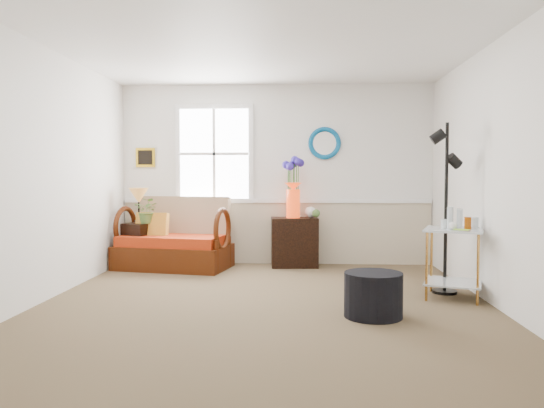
{
  "coord_description": "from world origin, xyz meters",
  "views": [
    {
      "loc": [
        0.35,
        -5.21,
        1.27
      ],
      "look_at": [
        0.05,
        0.46,
        0.98
      ],
      "focal_mm": 35.0,
      "sensor_mm": 36.0,
      "label": 1
    }
  ],
  "objects_px": {
    "loveseat": "(173,233)",
    "floor_lamp": "(446,208)",
    "ottoman": "(373,295)",
    "cabinet": "(294,242)",
    "lamp_stand": "(139,245)",
    "side_table": "(453,263)"
  },
  "relations": [
    {
      "from": "loveseat",
      "to": "floor_lamp",
      "type": "xyz_separation_m",
      "value": [
        3.33,
        -1.39,
        0.43
      ]
    },
    {
      "from": "floor_lamp",
      "to": "ottoman",
      "type": "height_order",
      "value": "floor_lamp"
    },
    {
      "from": "cabinet",
      "to": "ottoman",
      "type": "bearing_deg",
      "value": -79.04
    },
    {
      "from": "lamp_stand",
      "to": "cabinet",
      "type": "distance_m",
      "value": 2.18
    },
    {
      "from": "lamp_stand",
      "to": "cabinet",
      "type": "bearing_deg",
      "value": 5.17
    },
    {
      "from": "side_table",
      "to": "ottoman",
      "type": "bearing_deg",
      "value": -139.77
    },
    {
      "from": "lamp_stand",
      "to": "cabinet",
      "type": "height_order",
      "value": "cabinet"
    },
    {
      "from": "loveseat",
      "to": "side_table",
      "type": "height_order",
      "value": "loveseat"
    },
    {
      "from": "lamp_stand",
      "to": "side_table",
      "type": "bearing_deg",
      "value": -23.44
    },
    {
      "from": "floor_lamp",
      "to": "loveseat",
      "type": "bearing_deg",
      "value": 165.49
    },
    {
      "from": "lamp_stand",
      "to": "ottoman",
      "type": "xyz_separation_m",
      "value": [
        2.91,
        -2.46,
        -0.11
      ]
    },
    {
      "from": "ottoman",
      "to": "lamp_stand",
      "type": "bearing_deg",
      "value": 139.81
    },
    {
      "from": "lamp_stand",
      "to": "ottoman",
      "type": "bearing_deg",
      "value": -40.19
    },
    {
      "from": "lamp_stand",
      "to": "floor_lamp",
      "type": "distance_m",
      "value": 4.13
    },
    {
      "from": "loveseat",
      "to": "cabinet",
      "type": "height_order",
      "value": "loveseat"
    },
    {
      "from": "loveseat",
      "to": "ottoman",
      "type": "xyz_separation_m",
      "value": [
        2.41,
        -2.42,
        -0.29
      ]
    },
    {
      "from": "loveseat",
      "to": "lamp_stand",
      "type": "distance_m",
      "value": 0.53
    },
    {
      "from": "loveseat",
      "to": "floor_lamp",
      "type": "distance_m",
      "value": 3.63
    },
    {
      "from": "loveseat",
      "to": "floor_lamp",
      "type": "bearing_deg",
      "value": -12.04
    },
    {
      "from": "lamp_stand",
      "to": "floor_lamp",
      "type": "height_order",
      "value": "floor_lamp"
    },
    {
      "from": "lamp_stand",
      "to": "ottoman",
      "type": "height_order",
      "value": "lamp_stand"
    },
    {
      "from": "side_table",
      "to": "floor_lamp",
      "type": "bearing_deg",
      "value": 94.74
    }
  ]
}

